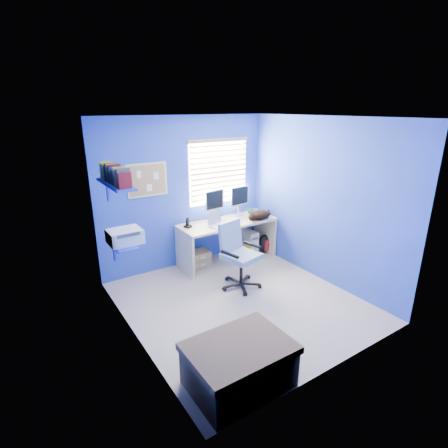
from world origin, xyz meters
TOP-DOWN VIEW (x-y plane):
  - floor at (0.00, 0.00)m, footprint 3.00×3.20m
  - ceiling at (0.00, 0.00)m, footprint 3.00×3.20m
  - wall_back at (0.00, 1.60)m, footprint 3.00×0.01m
  - wall_front at (0.00, -1.60)m, footprint 3.00×0.01m
  - wall_left at (-1.50, 0.00)m, footprint 0.01×3.20m
  - wall_right at (1.50, 0.00)m, footprint 0.01×3.20m
  - desk at (0.62, 1.26)m, footprint 1.72×0.65m
  - laptop at (0.37, 1.13)m, footprint 0.40×0.35m
  - monitor_left at (0.46, 1.44)m, footprint 0.41×0.19m
  - monitor_right at (0.99, 1.44)m, footprint 0.41×0.16m
  - phone at (-0.10, 1.35)m, footprint 0.13×0.14m
  - mug at (1.21, 1.40)m, footprint 0.10×0.09m
  - cd_spindle at (1.32, 1.41)m, footprint 0.13×0.13m
  - cat at (1.16, 1.04)m, footprint 0.48×0.34m
  - tower_pc at (1.13, 1.34)m, footprint 0.19×0.44m
  - drawer_boxes at (0.10, 1.36)m, footprint 0.35×0.28m
  - yellow_book at (0.99, 1.14)m, footprint 0.03×0.17m
  - backpack at (1.43, 1.20)m, footprint 0.35×0.31m
  - bed_corner at (-0.91, -1.24)m, footprint 0.96×0.68m
  - office_chair at (0.26, 0.41)m, footprint 0.69×0.69m
  - window_blinds at (0.65, 1.57)m, footprint 1.15×0.05m
  - corkboard at (-0.65, 1.58)m, footprint 0.64×0.02m
  - wall_shelves at (-1.35, 0.75)m, footprint 0.42×0.90m

SIDE VIEW (x-z plane):
  - floor at x=0.00m, z-range 0.00..0.00m
  - yellow_book at x=0.99m, z-range 0.00..0.24m
  - drawer_boxes at x=0.10m, z-range 0.00..0.27m
  - backpack at x=1.43m, z-range 0.00..0.35m
  - tower_pc at x=1.13m, z-range 0.00..0.45m
  - bed_corner at x=-0.91m, z-range 0.00..0.46m
  - desk at x=0.62m, z-range 0.00..0.74m
  - office_chair at x=0.26m, z-range -0.13..0.87m
  - cd_spindle at x=1.32m, z-range 0.74..0.81m
  - mug at x=1.21m, z-range 0.74..0.84m
  - cat at x=1.16m, z-range 0.74..0.90m
  - phone at x=-0.10m, z-range 0.74..0.91m
  - laptop at x=0.37m, z-range 0.74..0.96m
  - monitor_left at x=0.46m, z-range 0.74..1.28m
  - monitor_right at x=0.99m, z-range 0.74..1.28m
  - wall_back at x=0.00m, z-range 0.00..2.50m
  - wall_front at x=0.00m, z-range 0.00..2.50m
  - wall_left at x=-1.50m, z-range 0.00..2.50m
  - wall_right at x=1.50m, z-range 0.00..2.50m
  - wall_shelves at x=-1.35m, z-range 0.91..1.96m
  - corkboard at x=-0.65m, z-range 1.29..1.81m
  - window_blinds at x=0.65m, z-range 1.00..2.10m
  - ceiling at x=0.00m, z-range 2.50..2.50m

